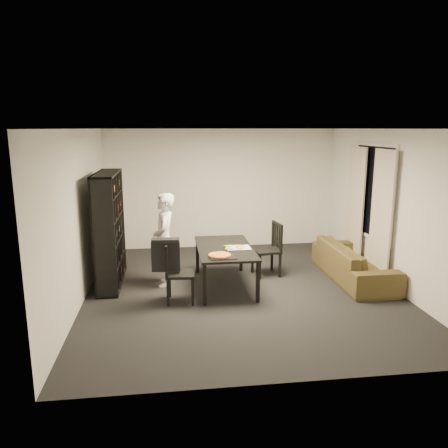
{
  "coord_description": "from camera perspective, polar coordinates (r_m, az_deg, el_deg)",
  "views": [
    {
      "loc": [
        -1.16,
        -6.73,
        2.61
      ],
      "look_at": [
        -0.25,
        0.29,
        1.05
      ],
      "focal_mm": 35.0,
      "sensor_mm": 36.0,
      "label": 1
    }
  ],
  "objects": [
    {
      "name": "bookshelf",
      "position": [
        7.58,
        -14.73,
        -0.64
      ],
      "size": [
        0.35,
        1.5,
        1.9
      ],
      "primitive_type": "cube",
      "color": "black",
      "rests_on": "room"
    },
    {
      "name": "dining_table",
      "position": [
        7.26,
        0.1,
        -3.5
      ],
      "size": [
        0.9,
        1.63,
        0.68
      ],
      "color": "black",
      "rests_on": "room"
    },
    {
      "name": "draped_jacket",
      "position": [
        6.63,
        -7.62,
        -3.86
      ],
      "size": [
        0.43,
        0.21,
        0.51
      ],
      "rotation": [
        0.0,
        0.0,
        1.5
      ],
      "color": "black",
      "rests_on": "chair_left"
    },
    {
      "name": "baking_tray",
      "position": [
        6.7,
        -0.18,
        -4.3
      ],
      "size": [
        0.41,
        0.34,
        0.01
      ],
      "primitive_type": "cube",
      "rotation": [
        0.0,
        0.0,
        0.04
      ],
      "color": "black",
      "rests_on": "dining_table"
    },
    {
      "name": "window_frame",
      "position": [
        8.26,
        18.88,
        4.03
      ],
      "size": [
        0.03,
        1.52,
        1.72
      ],
      "primitive_type": "cube",
      "color": "white",
      "rests_on": "room"
    },
    {
      "name": "chair_left",
      "position": [
        6.69,
        -6.48,
        -5.79
      ],
      "size": [
        0.46,
        0.46,
        0.92
      ],
      "rotation": [
        0.0,
        0.0,
        1.5
      ],
      "color": "black",
      "rests_on": "room"
    },
    {
      "name": "pepperoni_pizza",
      "position": [
        6.71,
        -0.56,
        -4.08
      ],
      "size": [
        0.35,
        0.35,
        0.03
      ],
      "rotation": [
        0.0,
        0.0,
        -0.12
      ],
      "color": "brown",
      "rests_on": "dining_table"
    },
    {
      "name": "pizza_slices",
      "position": [
        7.2,
        1.29,
        -3.03
      ],
      "size": [
        0.37,
        0.31,
        0.01
      ],
      "primitive_type": null,
      "rotation": [
        0.0,
        0.0,
        -0.0
      ],
      "color": "gold",
      "rests_on": "dining_table"
    },
    {
      "name": "curtain_right",
      "position": [
        8.75,
        16.77,
        2.28
      ],
      "size": [
        0.03,
        0.7,
        2.25
      ],
      "primitive_type": "cube",
      "color": "beige",
      "rests_on": "room"
    },
    {
      "name": "window_pane",
      "position": [
        8.27,
        18.92,
        4.03
      ],
      "size": [
        0.02,
        1.4,
        1.6
      ],
      "primitive_type": "cube",
      "color": "black",
      "rests_on": "room"
    },
    {
      "name": "sofa",
      "position": [
        8.03,
        16.57,
        -4.78
      ],
      "size": [
        0.82,
        2.1,
        0.61
      ],
      "primitive_type": "imported",
      "rotation": [
        0.0,
        0.0,
        1.57
      ],
      "color": "#46401C",
      "rests_on": "room"
    },
    {
      "name": "curtain_left",
      "position": [
        7.83,
        19.84,
        0.92
      ],
      "size": [
        0.03,
        0.7,
        2.25
      ],
      "primitive_type": "cube",
      "color": "beige",
      "rests_on": "room"
    },
    {
      "name": "room",
      "position": [
        6.96,
        2.36,
        1.56
      ],
      "size": [
        5.01,
        5.51,
        2.61
      ],
      "color": "black",
      "rests_on": "ground"
    },
    {
      "name": "chair_right",
      "position": [
        7.9,
        6.18,
        -2.79
      ],
      "size": [
        0.51,
        0.51,
        0.96
      ],
      "rotation": [
        0.0,
        0.0,
        -1.42
      ],
      "color": "black",
      "rests_on": "room"
    },
    {
      "name": "kitchen_towel",
      "position": [
        7.21,
        1.85,
        -3.11
      ],
      "size": [
        0.4,
        0.3,
        0.01
      ],
      "primitive_type": "cube",
      "rotation": [
        0.0,
        0.0,
        0.0
      ],
      "color": "white",
      "rests_on": "dining_table"
    },
    {
      "name": "person",
      "position": [
        7.36,
        -7.79,
        -2.06
      ],
      "size": [
        0.4,
        0.59,
        1.57
      ],
      "primitive_type": "imported",
      "rotation": [
        0.0,
        0.0,
        -1.62
      ],
      "color": "silver",
      "rests_on": "room"
    }
  ]
}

